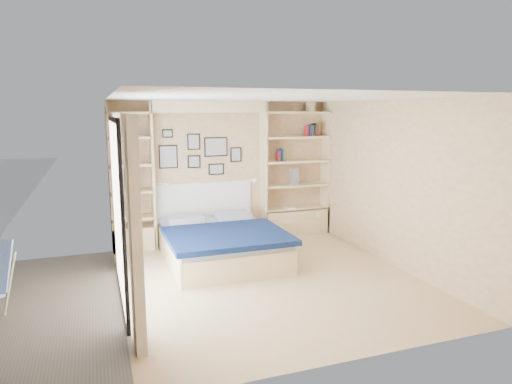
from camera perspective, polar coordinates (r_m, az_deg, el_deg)
name	(u,v)px	position (r m, az deg, el deg)	size (l,w,h in m)	color
ground	(268,279)	(6.52, 1.55, -10.82)	(4.50, 4.50, 0.00)	tan
room_shell	(213,188)	(7.53, -5.34, 0.49)	(4.50, 4.50, 4.50)	#DEB680
bed	(221,243)	(7.26, -4.41, -6.32)	(1.78, 2.29, 1.07)	beige
photo_gallery	(199,153)	(8.13, -7.09, 4.90)	(1.48, 0.02, 0.82)	black
reading_lamps	(211,182)	(8.00, -5.60, 1.22)	(1.92, 0.12, 0.15)	silver
shelf_decor	(284,145)	(8.44, 3.50, 5.83)	(3.47, 0.23, 2.03)	#A51E1E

